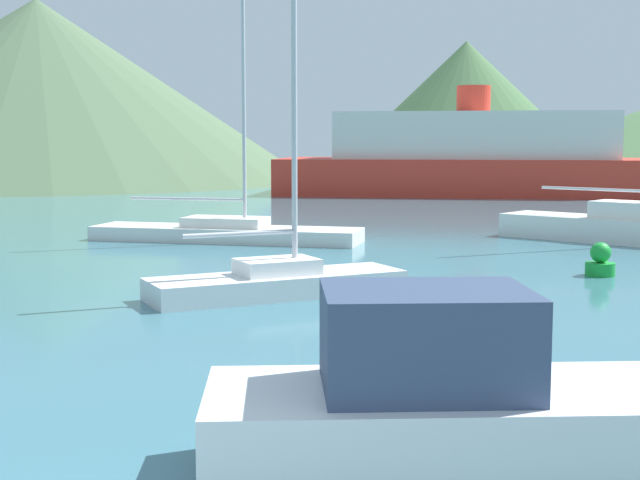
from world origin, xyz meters
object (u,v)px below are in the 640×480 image
Objects in this scene: sailboat_outer at (635,227)px; ferry_distant at (472,158)px; buoy_marker at (600,262)px; sailboat_inner at (226,231)px; sailboat_middle at (277,279)px; motorboat_near at (511,418)px.

sailboat_outer is 0.41× the size of ferry_distant.
buoy_marker is (-2.81, -7.03, -0.18)m from sailboat_outer.
sailboat_outer reaches higher than sailboat_inner.
sailboat_outer reaches higher than sailboat_middle.
motorboat_near is 10.52m from sailboat_middle.
motorboat_near is 0.63× the size of sailboat_outer.
sailboat_inner is 12.43m from buoy_marker.
sailboat_outer is (10.36, 10.36, 0.16)m from sailboat_middle.
sailboat_middle reaches higher than motorboat_near.
sailboat_inner is 13.18m from sailboat_outer.
buoy_marker is at bearing -5.71° from sailboat_middle.
buoy_marker is at bearing -86.13° from ferry_distant.
sailboat_middle is 0.29× the size of ferry_distant.
sailboat_middle is at bearing -97.18° from sailboat_outer.
sailboat_outer is (6.96, 20.31, -0.05)m from motorboat_near.
buoy_marker is (7.55, 3.33, -0.02)m from sailboat_middle.
sailboat_middle is at bearing -64.16° from sailboat_inner.
motorboat_near is at bearing -91.06° from ferry_distant.
sailboat_outer is 26.08m from ferry_distant.
motorboat_near reaches higher than buoy_marker.
sailboat_outer is at bearing 11.12° from sailboat_inner.
sailboat_middle is (-3.40, 9.95, -0.22)m from motorboat_near.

